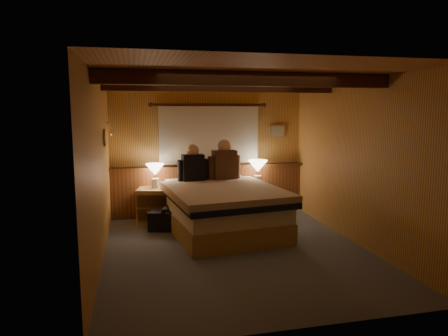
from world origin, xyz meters
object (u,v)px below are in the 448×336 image
object	(u,v)px
lamp_right	(258,168)
person_right	(224,163)
bed	(222,208)
person_left	(193,166)
duffel_bag	(166,220)
lamp_left	(155,171)
nightstand_left	(154,205)
nightstand_right	(256,201)

from	to	relation	value
lamp_right	person_right	distance (m)	0.69
bed	person_left	world-z (taller)	person_left
bed	person_right	bearing A→B (deg)	67.34
person_left	duffel_bag	distance (m)	1.06
person_left	duffel_bag	bearing A→B (deg)	-147.59
duffel_bag	lamp_left	bearing A→B (deg)	115.96
bed	duffel_bag	distance (m)	0.96
nightstand_left	duffel_bag	xyz separation A→B (m)	(0.16, -0.52, -0.14)
bed	duffel_bag	bearing A→B (deg)	154.24
lamp_left	duffel_bag	distance (m)	0.93
bed	duffel_bag	size ratio (longest dim) A/B	3.99
lamp_right	person_left	distance (m)	1.26
nightstand_left	lamp_right	bearing A→B (deg)	13.87
bed	nightstand_left	xyz separation A→B (m)	(-1.04, 0.82, -0.08)
person_left	duffel_bag	world-z (taller)	person_left
nightstand_right	bed	bearing A→B (deg)	-147.14
nightstand_right	duffel_bag	xyz separation A→B (m)	(-1.73, -0.54, -0.12)
nightstand_left	person_right	xyz separation A→B (m)	(1.25, -0.07, 0.72)
bed	lamp_left	size ratio (longest dim) A/B	5.52
nightstand_right	lamp_left	xyz separation A→B (m)	(-1.85, 0.02, 0.62)
person_left	duffel_bag	xyz separation A→B (m)	(-0.52, -0.40, -0.83)
nightstand_left	lamp_right	size ratio (longest dim) A/B	1.36
nightstand_right	person_right	distance (m)	0.98
bed	nightstand_left	size ratio (longest dim) A/B	3.67
lamp_left	bed	bearing A→B (deg)	-40.30
nightstand_left	person_left	xyz separation A→B (m)	(0.68, -0.13, 0.69)
lamp_right	person_left	bearing A→B (deg)	-171.36
person_right	duffel_bag	size ratio (longest dim) A/B	1.25
bed	nightstand_left	bearing A→B (deg)	134.50
person_right	bed	bearing A→B (deg)	-112.65
lamp_right	person_right	world-z (taller)	person_right
bed	nightstand_left	world-z (taller)	bed
nightstand_left	nightstand_right	bearing A→B (deg)	12.45
nightstand_left	lamp_left	bearing A→B (deg)	60.48
person_left	nightstand_left	bearing A→B (deg)	164.54
person_right	person_left	bearing A→B (deg)	178.01
nightstand_left	lamp_left	distance (m)	0.60
bed	person_left	size ratio (longest dim) A/B	3.55
nightstand_left	person_right	bearing A→B (deg)	8.69
nightstand_left	lamp_right	world-z (taller)	lamp_right
nightstand_left	lamp_left	size ratio (longest dim) A/B	1.50
lamp_left	person_right	xyz separation A→B (m)	(1.22, -0.11, 0.12)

